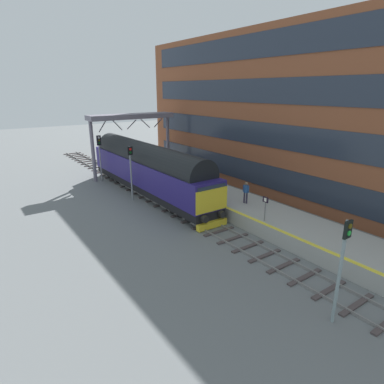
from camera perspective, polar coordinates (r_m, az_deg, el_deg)
The scene contains 11 objects.
ground_plane at distance 25.66m, azimuth -2.08°, elevation -3.40°, with size 140.00×140.00×0.00m, color slate.
track_main at distance 25.64m, azimuth -2.08°, elevation -3.29°, with size 2.50×60.00×0.15m.
station_platform at distance 27.50m, azimuth 4.19°, elevation -0.87°, with size 4.00×44.00×1.01m.
station_building at distance 29.94m, azimuth 18.58°, elevation 12.72°, with size 5.77×39.79×14.21m.
diesel_locomotive at distance 29.34m, azimuth -7.85°, elevation 4.22°, with size 2.74×18.90×4.68m.
signal_post_near at distance 14.13m, azimuth 24.79°, elevation -10.97°, with size 0.44×0.22×4.53m.
signal_post_mid at distance 27.95m, azimuth -10.67°, elevation 4.26°, with size 0.44×0.22×4.66m.
signal_post_far at distance 34.62m, azimuth -15.88°, elevation 6.70°, with size 0.44×0.22×4.76m.
platform_number_sign at distance 21.34m, azimuth 12.74°, elevation -2.22°, with size 0.10×0.44×1.64m.
waiting_passenger at distance 24.49m, azimuth 9.43°, elevation 0.26°, with size 0.42×0.50×1.64m.
overhead_footbridge at distance 36.04m, azimuth -10.55°, elevation 12.14°, with size 9.30×2.00×6.69m.
Camera 1 is at (-13.05, -20.09, 9.19)m, focal length 30.42 mm.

